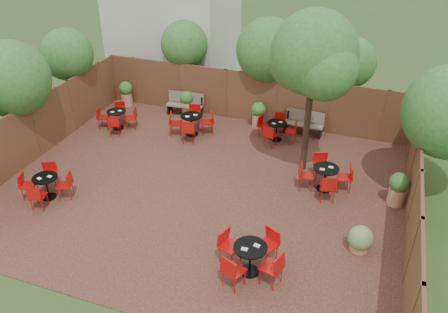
% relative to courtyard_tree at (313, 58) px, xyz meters
% --- Properties ---
extents(ground, '(80.00, 80.00, 0.00)m').
position_rel_courtyard_tree_xyz_m(ground, '(-2.69, -2.19, -3.79)').
color(ground, '#354F23').
rests_on(ground, ground).
extents(courtyard_paving, '(12.00, 10.00, 0.02)m').
position_rel_courtyard_tree_xyz_m(courtyard_paving, '(-2.69, -2.19, -3.78)').
color(courtyard_paving, '#361C16').
rests_on(courtyard_paving, ground).
extents(fence_back, '(12.00, 0.08, 2.00)m').
position_rel_courtyard_tree_xyz_m(fence_back, '(-2.69, 2.81, -2.79)').
color(fence_back, '#55301F').
rests_on(fence_back, ground).
extents(fence_left, '(0.08, 10.00, 2.00)m').
position_rel_courtyard_tree_xyz_m(fence_left, '(-8.69, -2.19, -2.79)').
color(fence_left, '#55301F').
rests_on(fence_left, ground).
extents(fence_right, '(0.08, 10.00, 2.00)m').
position_rel_courtyard_tree_xyz_m(fence_right, '(3.31, -2.19, -2.79)').
color(fence_right, '#55301F').
rests_on(fence_right, ground).
extents(overhang_foliage, '(15.66, 10.29, 2.64)m').
position_rel_courtyard_tree_xyz_m(overhang_foliage, '(-3.56, 0.41, -1.10)').
color(overhang_foliage, '#2B6721').
rests_on(overhang_foliage, ground).
extents(courtyard_tree, '(2.71, 2.61, 5.20)m').
position_rel_courtyard_tree_xyz_m(courtyard_tree, '(0.00, 0.00, 0.00)').
color(courtyard_tree, black).
rests_on(courtyard_tree, courtyard_paving).
extents(park_bench_left, '(1.51, 0.59, 0.91)m').
position_rel_courtyard_tree_xyz_m(park_bench_left, '(-5.27, 2.43, -3.30)').
color(park_bench_left, brown).
rests_on(park_bench_left, courtyard_paving).
extents(park_bench_right, '(1.45, 0.52, 0.88)m').
position_rel_courtyard_tree_xyz_m(park_bench_right, '(-0.45, 2.43, -3.31)').
color(park_bench_right, brown).
rests_on(park_bench_right, courtyard_paving).
extents(bistro_tables, '(9.65, 8.25, 0.92)m').
position_rel_courtyard_tree_xyz_m(bistro_tables, '(-2.96, -1.37, -3.33)').
color(bistro_tables, black).
rests_on(bistro_tables, courtyard_paving).
extents(planters, '(11.48, 4.05, 1.05)m').
position_rel_courtyard_tree_xyz_m(planters, '(-2.95, 1.49, -3.22)').
color(planters, tan).
rests_on(planters, courtyard_paving).
extents(low_shrubs, '(2.57, 4.07, 0.70)m').
position_rel_courtyard_tree_xyz_m(low_shrubs, '(1.93, -4.98, -3.46)').
color(low_shrubs, tan).
rests_on(low_shrubs, courtyard_paving).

